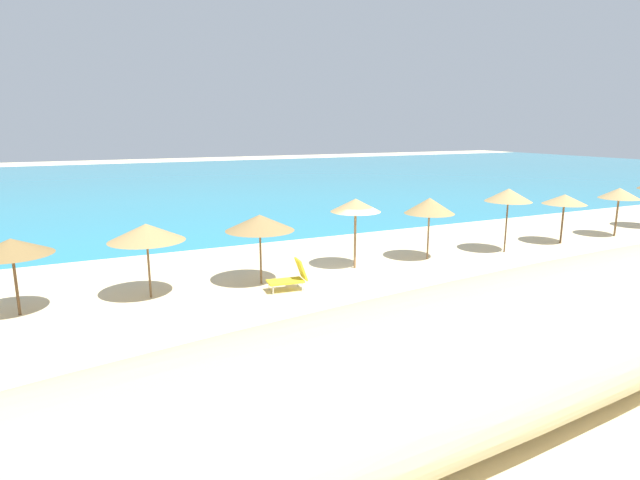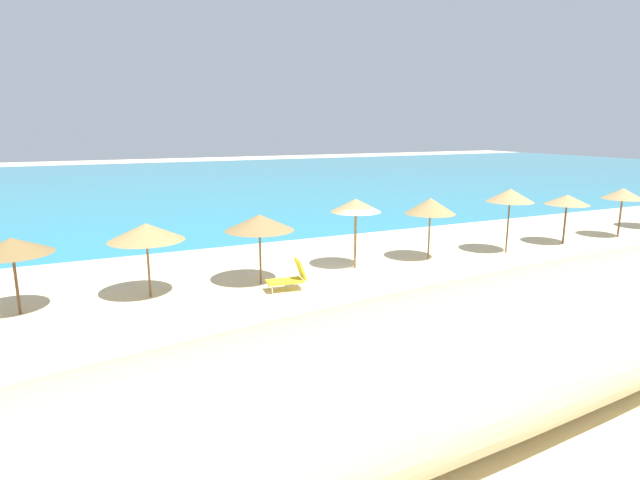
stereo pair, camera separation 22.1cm
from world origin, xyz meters
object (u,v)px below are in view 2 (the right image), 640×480
beach_umbrella_6 (430,206)px  beach_umbrella_8 (567,200)px  beach_umbrella_4 (259,223)px  beach_umbrella_9 (623,194)px  beach_umbrella_3 (146,232)px  beach_umbrella_7 (510,195)px  beach_umbrella_2 (12,246)px  beach_umbrella_5 (356,206)px  lounge_chair_0 (290,277)px

beach_umbrella_6 → beach_umbrella_8: size_ratio=1.11×
beach_umbrella_8 → beach_umbrella_4: bearing=179.7°
beach_umbrella_6 → beach_umbrella_9: size_ratio=1.06×
beach_umbrella_6 → beach_umbrella_3: bearing=-179.4°
beach_umbrella_4 → beach_umbrella_6: size_ratio=0.96×
beach_umbrella_3 → beach_umbrella_9: 23.36m
beach_umbrella_7 → beach_umbrella_2: bearing=178.9°
beach_umbrella_5 → beach_umbrella_9: 15.36m
beach_umbrella_4 → beach_umbrella_8: size_ratio=1.06×
beach_umbrella_2 → beach_umbrella_8: (23.24, -0.23, 0.04)m
beach_umbrella_6 → beach_umbrella_9: (11.80, -0.37, -0.08)m
beach_umbrella_8 → beach_umbrella_9: 3.98m
beach_umbrella_2 → beach_umbrella_7: bearing=-1.1°
beach_umbrella_7 → beach_umbrella_4: bearing=178.9°
beach_umbrella_6 → beach_umbrella_7: size_ratio=0.92×
beach_umbrella_9 → beach_umbrella_3: bearing=179.4°
beach_umbrella_5 → beach_umbrella_7: (7.53, -0.60, 0.05)m
beach_umbrella_2 → beach_umbrella_7: 19.41m
beach_umbrella_3 → beach_umbrella_5: size_ratio=0.89×
beach_umbrella_4 → beach_umbrella_3: bearing=177.9°
beach_umbrella_3 → beach_umbrella_2: bearing=179.8°
beach_umbrella_4 → beach_umbrella_9: (19.49, -0.12, -0.01)m
beach_umbrella_2 → beach_umbrella_9: size_ratio=0.94×
beach_umbrella_3 → beach_umbrella_6: 11.56m
beach_umbrella_6 → lounge_chair_0: 7.40m
beach_umbrella_2 → beach_umbrella_3: size_ratio=0.95×
beach_umbrella_3 → beach_umbrella_7: bearing=-1.3°
beach_umbrella_2 → beach_umbrella_6: (15.41, 0.10, 0.20)m
beach_umbrella_6 → beach_umbrella_9: beach_umbrella_6 is taller
beach_umbrella_7 → beach_umbrella_8: 3.87m
beach_umbrella_7 → lounge_chair_0: (-10.99, -0.98, -2.14)m
beach_umbrella_5 → beach_umbrella_9: (15.34, -0.49, -0.31)m
beach_umbrella_3 → beach_umbrella_8: bearing=-0.6°
beach_umbrella_5 → beach_umbrella_7: bearing=-4.5°
beach_umbrella_4 → beach_umbrella_6: 7.69m
beach_umbrella_9 → beach_umbrella_6: bearing=178.2°
beach_umbrella_9 → beach_umbrella_5: bearing=178.2°
beach_umbrella_3 → beach_umbrella_8: (19.38, -0.22, -0.06)m
beach_umbrella_6 → beach_umbrella_7: (3.98, -0.48, 0.28)m
beach_umbrella_2 → beach_umbrella_4: bearing=-1.1°
beach_umbrella_4 → lounge_chair_0: bearing=-60.6°
beach_umbrella_9 → beach_umbrella_4: bearing=179.7°
beach_umbrella_3 → beach_umbrella_4: (3.87, -0.14, 0.04)m
beach_umbrella_7 → beach_umbrella_9: (7.82, 0.11, -0.36)m
beach_umbrella_4 → lounge_chair_0: size_ratio=1.81×
beach_umbrella_5 → beach_umbrella_6: beach_umbrella_5 is taller
beach_umbrella_5 → beach_umbrella_8: beach_umbrella_5 is taller
beach_umbrella_2 → lounge_chair_0: size_ratio=1.69×
beach_umbrella_6 → beach_umbrella_8: (7.82, -0.33, -0.16)m
lounge_chair_0 → beach_umbrella_4: bearing=34.9°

